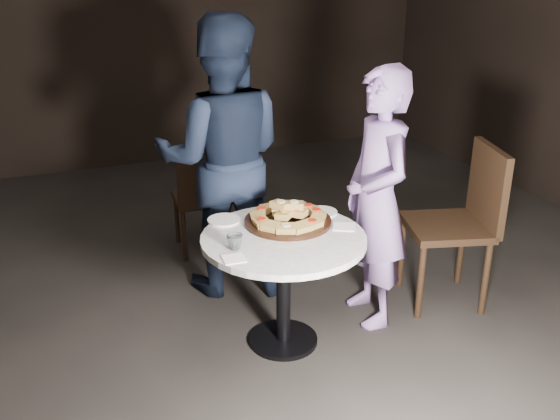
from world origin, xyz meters
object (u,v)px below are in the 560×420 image
Objects in this scene: serving_board at (288,221)px; water_glass at (235,242)px; diner_teal at (377,199)px; focaccia_pile at (288,214)px; chair_far at (203,194)px; chair_right at (464,215)px; diner_navy at (223,159)px; table at (284,257)px.

water_glass is at bearing -152.11° from serving_board.
focaccia_pile is at bearing -94.38° from diner_teal.
chair_far is 0.80× the size of chair_right.
diner_navy reaches higher than focaccia_pile.
table is 0.60× the size of diner_navy.
focaccia_pile is 1.16m from chair_far.
chair_right is at bearing 92.35° from diner_teal.
diner_teal is (0.69, -0.71, -0.12)m from diner_navy.
diner_navy reaches higher than diner_teal.
table is 1.28m from chair_far.
chair_far is at bearing 99.38° from focaccia_pile.
water_glass is at bearing -151.99° from focaccia_pile.
diner_navy reaches higher than chair_far.
table is 0.85m from diner_navy.
focaccia_pile is 0.28× the size of diner_teal.
table is 0.25m from focaccia_pile.
serving_board is 0.48× the size of chair_right.
chair_far is 0.53× the size of diner_teal.
chair_far is at bearing 81.68° from water_glass.
diner_navy reaches higher than serving_board.
focaccia_pile reaches higher than serving_board.
diner_navy reaches higher than water_glass.
serving_board is 0.28× the size of diner_navy.
chair_right is 1.52m from diner_navy.
focaccia_pile is 1.13m from chair_right.
chair_right is (1.12, -0.11, -0.09)m from serving_board.
chair_right is 0.57× the size of diner_navy.
chair_far reaches higher than water_glass.
table is at bearing -120.54° from serving_board.
serving_board is 1.16m from chair_far.
serving_board is at bearing 124.33° from diner_navy.
serving_board is 5.86× the size of water_glass.
focaccia_pile is 0.52m from diner_teal.
serving_board is at bearing -132.79° from focaccia_pile.
serving_board is 0.32× the size of diner_teal.
chair_far is at bearing 99.27° from serving_board.
focaccia_pile is 0.43× the size of chair_right.
diner_teal reaches higher than serving_board.
chair_right is at bearing 1.69° from table.
chair_right is (1.30, -1.24, 0.11)m from chair_far.
diner_teal is at bearing -9.28° from serving_board.
water_glass is 0.05× the size of diner_teal.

